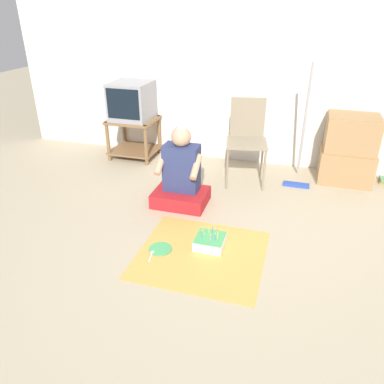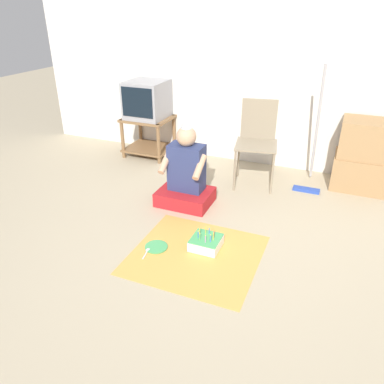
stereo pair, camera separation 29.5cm
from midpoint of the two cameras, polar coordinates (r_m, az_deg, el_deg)
name	(u,v)px [view 1 (the left image)]	position (r m, az deg, el deg)	size (l,w,h in m)	color
ground_plane	(216,270)	(2.90, 0.75, -11.92)	(16.00, 16.00, 0.00)	tan
wall_back	(266,56)	(4.52, 9.32, 19.77)	(6.40, 0.06, 2.55)	silver
tv_stand	(134,134)	(4.93, -10.54, 8.61)	(0.58, 0.52, 0.50)	olive
tv	(132,101)	(4.82, -10.96, 13.47)	(0.47, 0.50, 0.45)	#99999E
folding_chair	(247,135)	(4.14, 6.33, 8.64)	(0.50, 0.49, 0.91)	gray
cardboard_box_stack	(348,150)	(4.43, 20.99, 5.93)	(0.57, 0.45, 0.75)	#A87F51
dust_mop	(301,149)	(4.19, 14.35, 6.32)	(0.28, 0.41, 1.32)	#2D4CB2
person_seated	(181,177)	(3.68, -3.98, 2.26)	(0.52, 0.41, 0.86)	red
party_cloth	(201,254)	(3.06, -1.37, -9.50)	(1.00, 0.95, 0.01)	#EFA84C
birthday_cake	(210,241)	(3.11, 0.02, -7.63)	(0.24, 0.24, 0.16)	white
paper_plate	(160,249)	(3.13, -7.58, -8.65)	(0.19, 0.19, 0.01)	#4CB266
plastic_spoon_near	(152,254)	(3.08, -8.89, -9.33)	(0.04, 0.14, 0.01)	white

